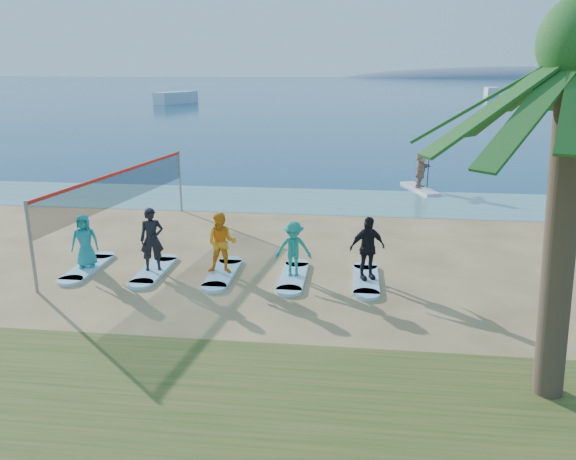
# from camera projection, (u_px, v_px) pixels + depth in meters

# --- Properties ---
(ground) EXTENTS (600.00, 600.00, 0.00)m
(ground) POSITION_uv_depth(u_px,v_px,m) (291.00, 291.00, 15.02)
(ground) COLOR tan
(ground) RESTS_ON ground
(shallow_water) EXTENTS (600.00, 600.00, 0.00)m
(shallow_water) POSITION_uv_depth(u_px,v_px,m) (318.00, 201.00, 25.02)
(shallow_water) COLOR teal
(shallow_water) RESTS_ON ground
(ocean) EXTENTS (600.00, 600.00, 0.00)m
(ocean) POSITION_uv_depth(u_px,v_px,m) (352.00, 86.00, 167.48)
(ocean) COLOR navy
(ocean) RESTS_ON ground
(island_ridge) EXTENTS (220.00, 56.00, 18.00)m
(island_ridge) POSITION_uv_depth(u_px,v_px,m) (540.00, 78.00, 289.98)
(island_ridge) COLOR slate
(island_ridge) RESTS_ON ground
(volleyball_net) EXTENTS (1.29, 9.01, 2.50)m
(volleyball_net) POSITION_uv_depth(u_px,v_px,m) (121.00, 188.00, 18.57)
(volleyball_net) COLOR gray
(volleyball_net) RESTS_ON ground
(paddleboard) EXTENTS (1.67, 3.06, 0.12)m
(paddleboard) POSITION_uv_depth(u_px,v_px,m) (420.00, 188.00, 27.28)
(paddleboard) COLOR silver
(paddleboard) RESTS_ON ground
(paddleboarder) EXTENTS (1.11, 1.71, 1.76)m
(paddleboarder) POSITION_uv_depth(u_px,v_px,m) (421.00, 169.00, 27.01)
(paddleboarder) COLOR tan
(paddleboarder) RESTS_ON paddleboard
(boat_offshore_a) EXTENTS (5.30, 8.60, 1.86)m
(boat_offshore_a) POSITION_uv_depth(u_px,v_px,m) (176.00, 104.00, 90.09)
(boat_offshore_a) COLOR silver
(boat_offshore_a) RESTS_ON ground
(boat_offshore_b) EXTENTS (2.61, 6.39, 1.69)m
(boat_offshore_b) POSITION_uv_depth(u_px,v_px,m) (491.00, 96.00, 113.93)
(boat_offshore_b) COLOR silver
(boat_offshore_b) RESTS_ON ground
(surfboard_0) EXTENTS (0.70, 2.20, 0.09)m
(surfboard_0) POSITION_uv_depth(u_px,v_px,m) (88.00, 268.00, 16.59)
(surfboard_0) COLOR #9CD5F2
(surfboard_0) RESTS_ON ground
(student_0) EXTENTS (0.88, 0.69, 1.58)m
(student_0) POSITION_uv_depth(u_px,v_px,m) (85.00, 241.00, 16.35)
(student_0) COLOR teal
(student_0) RESTS_ON surfboard_0
(surfboard_1) EXTENTS (0.70, 2.20, 0.09)m
(surfboard_1) POSITION_uv_depth(u_px,v_px,m) (154.00, 271.00, 16.35)
(surfboard_1) COLOR #9CD5F2
(surfboard_1) RESTS_ON ground
(student_1) EXTENTS (0.78, 0.64, 1.83)m
(student_1) POSITION_uv_depth(u_px,v_px,m) (152.00, 239.00, 16.08)
(student_1) COLOR black
(student_1) RESTS_ON surfboard_1
(surfboard_2) EXTENTS (0.70, 2.20, 0.09)m
(surfboard_2) POSITION_uv_depth(u_px,v_px,m) (223.00, 274.00, 16.12)
(surfboard_2) COLOR #9CD5F2
(surfboard_2) RESTS_ON ground
(student_2) EXTENTS (0.89, 0.72, 1.75)m
(student_2) POSITION_uv_depth(u_px,v_px,m) (222.00, 243.00, 15.86)
(student_2) COLOR orange
(student_2) RESTS_ON surfboard_2
(surfboard_3) EXTENTS (0.70, 2.20, 0.09)m
(surfboard_3) POSITION_uv_depth(u_px,v_px,m) (293.00, 277.00, 15.88)
(surfboard_3) COLOR #9CD5F2
(surfboard_3) RESTS_ON ground
(student_3) EXTENTS (1.08, 0.71, 1.57)m
(student_3) POSITION_uv_depth(u_px,v_px,m) (293.00, 249.00, 15.65)
(student_3) COLOR #1C8B7B
(student_3) RESTS_ON surfboard_3
(surfboard_4) EXTENTS (0.70, 2.20, 0.09)m
(surfboard_4) POSITION_uv_depth(u_px,v_px,m) (366.00, 280.00, 15.65)
(surfboard_4) COLOR #9CD5F2
(surfboard_4) RESTS_ON ground
(student_4) EXTENTS (1.13, 0.82, 1.78)m
(student_4) POSITION_uv_depth(u_px,v_px,m) (367.00, 248.00, 15.38)
(student_4) COLOR black
(student_4) RESTS_ON surfboard_4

